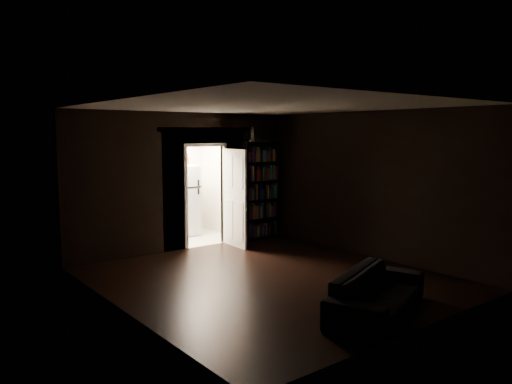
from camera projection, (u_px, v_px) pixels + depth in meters
ground at (270, 279)px, 8.17m from camera, size 5.50×5.50×0.00m
room_walls at (232, 173)px, 8.81m from camera, size 5.02×5.61×2.84m
kitchen_alcove at (179, 185)px, 11.36m from camera, size 2.20×1.80×2.60m
sofa at (377, 286)px, 6.53m from camera, size 2.13×1.49×0.75m
bookshelf at (259, 191)px, 11.18m from camera, size 0.94×0.44×2.20m
refrigerator at (180, 200)px, 11.59m from camera, size 0.94×0.91×1.65m
door at (235, 198)px, 10.43m from camera, size 0.11×0.85×2.05m
figurine at (252, 134)px, 10.95m from camera, size 0.13×0.13×0.31m
bottles at (179, 160)px, 11.43m from camera, size 0.61×0.21×0.25m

